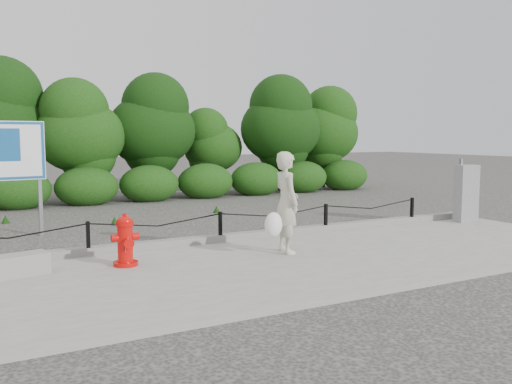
{
  "coord_description": "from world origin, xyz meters",
  "views": [
    {
      "loc": [
        -4.31,
        -9.46,
        2.15
      ],
      "look_at": [
        0.9,
        0.2,
        1.0
      ],
      "focal_mm": 38.0,
      "sensor_mm": 36.0,
      "label": 1
    }
  ],
  "objects": [
    {
      "name": "ground",
      "position": [
        0.0,
        0.0,
        0.0
      ],
      "size": [
        90.0,
        90.0,
        0.0
      ],
      "primitive_type": "plane",
      "color": "#2D2B28",
      "rests_on": "ground"
    },
    {
      "name": "sidewalk",
      "position": [
        0.0,
        -2.0,
        0.04
      ],
      "size": [
        14.0,
        4.0,
        0.08
      ],
      "primitive_type": "cube",
      "color": "gray",
      "rests_on": "ground"
    },
    {
      "name": "curb",
      "position": [
        0.0,
        0.05,
        0.15
      ],
      "size": [
        14.0,
        0.22,
        0.14
      ],
      "primitive_type": "cube",
      "color": "slate",
      "rests_on": "sidewalk"
    },
    {
      "name": "chain_barrier",
      "position": [
        0.0,
        0.0,
        0.46
      ],
      "size": [
        10.06,
        0.06,
        0.6
      ],
      "color": "black",
      "rests_on": "sidewalk"
    },
    {
      "name": "treeline",
      "position": [
        0.7,
        8.94,
        2.41
      ],
      "size": [
        20.15,
        3.63,
        4.48
      ],
      "color": "black",
      "rests_on": "ground"
    },
    {
      "name": "fire_hydrant",
      "position": [
        -2.12,
        -1.02,
        0.48
      ],
      "size": [
        0.44,
        0.44,
        0.84
      ],
      "rotation": [
        0.0,
        0.0,
        0.01
      ],
      "color": "red",
      "rests_on": "sidewalk"
    },
    {
      "name": "pedestrian",
      "position": [
        0.62,
        -1.4,
        0.95
      ],
      "size": [
        0.76,
        0.7,
        1.79
      ],
      "rotation": [
        0.0,
        0.0,
        1.45
      ],
      "color": "beige",
      "rests_on": "sidewalk"
    },
    {
      "name": "concrete_block",
      "position": [
        -3.77,
        -0.92,
        0.24
      ],
      "size": [
        1.06,
        0.58,
        0.32
      ],
      "primitive_type": "cube",
      "rotation": [
        0.0,
        0.0,
        0.24
      ],
      "color": "gray",
      "rests_on": "sidewalk"
    },
    {
      "name": "utility_cabinet",
      "position": [
        6.24,
        -0.5,
        0.77
      ],
      "size": [
        0.55,
        0.4,
        1.51
      ],
      "rotation": [
        0.0,
        0.0,
        -0.12
      ],
      "color": "#9A9A9D",
      "rests_on": "sidewalk"
    },
    {
      "name": "advertising_sign",
      "position": [
        -3.56,
        2.76,
        1.73
      ],
      "size": [
        1.53,
        0.25,
        2.45
      ],
      "rotation": [
        0.0,
        0.0,
        0.09
      ],
      "color": "slate",
      "rests_on": "ground"
    }
  ]
}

